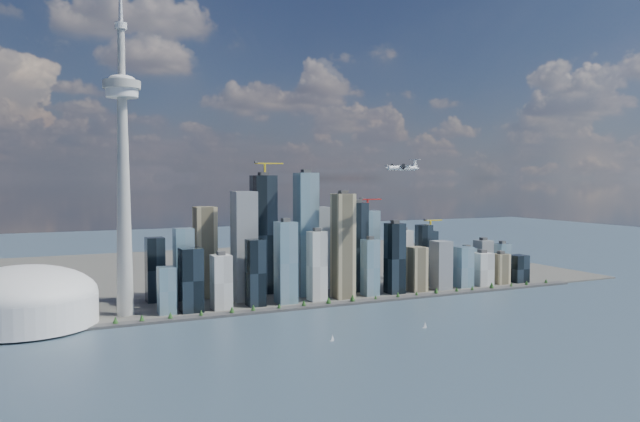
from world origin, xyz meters
name	(u,v)px	position (x,y,z in m)	size (l,w,h in m)	color
ground	(399,343)	(0.00, 0.00, 0.00)	(4000.00, 4000.00, 0.00)	#2D3C50
seawall	(318,306)	(0.00, 250.00, 2.00)	(1100.00, 22.00, 4.00)	#383838
land	(237,270)	(0.00, 700.00, 1.50)	(1400.00, 900.00, 3.00)	#4C4C47
shoreline_trees	(318,302)	(0.00, 250.00, 8.78)	(960.53, 7.20, 8.80)	#3F2D1E
skyscraper_cluster	(328,255)	(59.62, 336.82, 74.69)	(736.00, 142.00, 241.83)	black
needle_tower	(123,164)	(-300.00, 310.00, 235.84)	(56.00, 56.00, 550.50)	#A5A5A0
dome_stadium	(25,300)	(-440.00, 300.00, 39.44)	(200.00, 200.00, 86.00)	white
airplane	(402,167)	(149.07, 228.12, 232.06)	(79.73, 70.95, 19.56)	silver
sailboat_west	(332,339)	(-73.84, 45.73, 2.87)	(6.48, 2.58, 8.94)	silver
sailboat_east	(425,326)	(77.18, 53.54, 3.12)	(7.03, 2.31, 9.73)	silver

